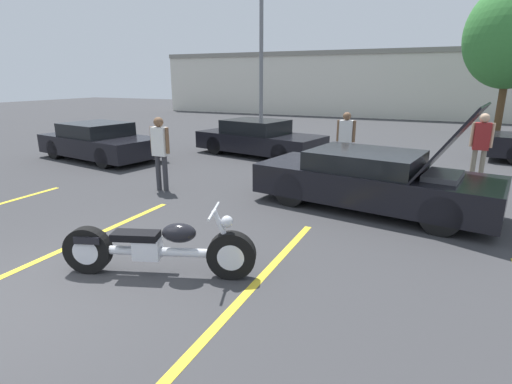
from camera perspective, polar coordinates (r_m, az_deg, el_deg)
ground_plane at (r=5.66m, az=-31.27°, el=-13.84°), size 80.00×80.00×0.00m
parking_stripe_middle at (r=6.82m, az=-28.25°, el=-8.40°), size 0.12×5.88×0.01m
parking_stripe_back at (r=4.86m, az=-3.38°, el=-16.31°), size 0.12×5.88×0.01m
far_building at (r=30.04m, az=16.95°, el=14.82°), size 32.00×4.20×4.40m
light_pole at (r=19.32m, az=1.01°, el=20.01°), size 1.21×0.28×7.16m
tree_background at (r=21.63m, az=32.75°, el=18.27°), size 3.92×3.92×6.63m
motorcycle at (r=5.58m, az=-13.88°, el=-7.78°), size 2.54×1.12×0.96m
show_car_hood_open at (r=8.46m, az=16.46°, el=1.66°), size 4.94×2.55×2.17m
parked_car_left_row at (r=14.21m, az=-21.43°, el=6.68°), size 4.47×2.57×1.19m
parked_car_mid_row at (r=13.94m, az=0.41°, el=7.63°), size 4.70×2.65×1.21m
spectator_near_motorcycle at (r=11.46m, az=12.70°, el=7.64°), size 0.52×0.22×1.70m
spectator_by_show_car at (r=9.62m, az=-13.54°, el=6.21°), size 0.52×0.23×1.74m
spectator_midground at (r=11.56m, az=29.48°, el=6.25°), size 0.52×0.23×1.76m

